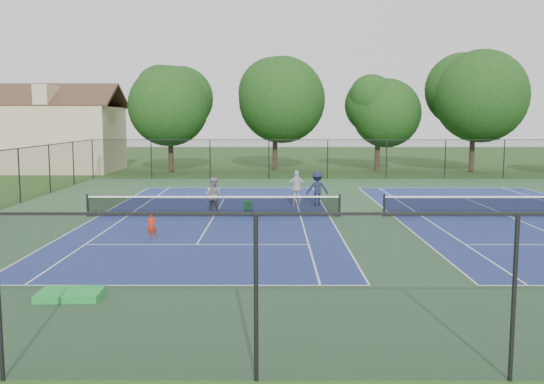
{
  "coord_description": "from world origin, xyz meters",
  "views": [
    {
      "loc": [
        -4.21,
        -28.25,
        4.62
      ],
      "look_at": [
        -4.24,
        -1.0,
        1.3
      ],
      "focal_mm": 40.0,
      "sensor_mm": 36.0,
      "label": 1
    }
  ],
  "objects_px": {
    "instructor": "(213,196)",
    "ball_hopper": "(248,205)",
    "tree_back_a": "(170,102)",
    "tree_back_c": "(378,108)",
    "bystander_a": "(297,188)",
    "child_player": "(152,226)",
    "bystander_b": "(317,189)",
    "ball_crate": "(248,213)",
    "tree_back_b": "(275,96)",
    "tree_back_d": "(474,92)",
    "clapboard_house": "(59,136)"
  },
  "relations": [
    {
      "from": "tree_back_d",
      "to": "bystander_b",
      "type": "bearing_deg",
      "value": -126.13
    },
    {
      "from": "child_player",
      "to": "instructor",
      "type": "xyz_separation_m",
      "value": [
        1.8,
        6.08,
        0.39
      ]
    },
    {
      "from": "instructor",
      "to": "ball_crate",
      "type": "height_order",
      "value": "instructor"
    },
    {
      "from": "child_player",
      "to": "ball_crate",
      "type": "bearing_deg",
      "value": 46.41
    },
    {
      "from": "ball_hopper",
      "to": "instructor",
      "type": "bearing_deg",
      "value": 164.13
    },
    {
      "from": "bystander_a",
      "to": "child_player",
      "type": "bearing_deg",
      "value": 49.22
    },
    {
      "from": "tree_back_b",
      "to": "child_player",
      "type": "distance_m",
      "value": 32.16
    },
    {
      "from": "bystander_a",
      "to": "ball_hopper",
      "type": "relative_size",
      "value": 4.51
    },
    {
      "from": "tree_back_c",
      "to": "bystander_b",
      "type": "xyz_separation_m",
      "value": [
        -6.84,
        -21.32,
        -4.57
      ]
    },
    {
      "from": "clapboard_house",
      "to": "bystander_b",
      "type": "distance_m",
      "value": 30.12
    },
    {
      "from": "bystander_b",
      "to": "ball_hopper",
      "type": "distance_m",
      "value": 4.84
    },
    {
      "from": "tree_back_b",
      "to": "tree_back_c",
      "type": "distance_m",
      "value": 9.12
    },
    {
      "from": "ball_hopper",
      "to": "tree_back_c",
      "type": "bearing_deg",
      "value": 67.12
    },
    {
      "from": "instructor",
      "to": "ball_hopper",
      "type": "bearing_deg",
      "value": -178.51
    },
    {
      "from": "clapboard_house",
      "to": "bystander_b",
      "type": "xyz_separation_m",
      "value": [
        21.16,
        -21.32,
        -2.18
      ]
    },
    {
      "from": "tree_back_a",
      "to": "tree_back_c",
      "type": "xyz_separation_m",
      "value": [
        18.0,
        1.0,
        -0.56
      ]
    },
    {
      "from": "bystander_b",
      "to": "ball_crate",
      "type": "distance_m",
      "value": 4.89
    },
    {
      "from": "tree_back_a",
      "to": "bystander_b",
      "type": "xyz_separation_m",
      "value": [
        11.16,
        -20.32,
        -5.13
      ]
    },
    {
      "from": "clapboard_house",
      "to": "instructor",
      "type": "relative_size",
      "value": 6.06
    },
    {
      "from": "tree_back_c",
      "to": "ball_crate",
      "type": "height_order",
      "value": "tree_back_c"
    },
    {
      "from": "clapboard_house",
      "to": "bystander_a",
      "type": "bearing_deg",
      "value": -46.85
    },
    {
      "from": "clapboard_house",
      "to": "ball_crate",
      "type": "bearing_deg",
      "value": -54.39
    },
    {
      "from": "clapboard_house",
      "to": "child_player",
      "type": "relative_size",
      "value": 10.71
    },
    {
      "from": "tree_back_d",
      "to": "bystander_a",
      "type": "distance_m",
      "value": 26.55
    },
    {
      "from": "tree_back_c",
      "to": "ball_hopper",
      "type": "xyz_separation_m",
      "value": [
        -10.38,
        -24.6,
        -5.0
      ]
    },
    {
      "from": "tree_back_b",
      "to": "tree_back_d",
      "type": "relative_size",
      "value": 0.97
    },
    {
      "from": "ball_crate",
      "to": "ball_hopper",
      "type": "relative_size",
      "value": 0.99
    },
    {
      "from": "tree_back_b",
      "to": "tree_back_c",
      "type": "relative_size",
      "value": 1.19
    },
    {
      "from": "tree_back_a",
      "to": "instructor",
      "type": "relative_size",
      "value": 5.13
    },
    {
      "from": "tree_back_a",
      "to": "tree_back_b",
      "type": "distance_m",
      "value": 9.24
    },
    {
      "from": "clapboard_house",
      "to": "instructor",
      "type": "distance_m",
      "value": 28.97
    },
    {
      "from": "clapboard_house",
      "to": "child_player",
      "type": "bearing_deg",
      "value": -64.96
    },
    {
      "from": "tree_back_b",
      "to": "ball_hopper",
      "type": "height_order",
      "value": "tree_back_b"
    },
    {
      "from": "tree_back_b",
      "to": "ball_crate",
      "type": "xyz_separation_m",
      "value": [
        -1.38,
        -25.6,
        -6.46
      ]
    },
    {
      "from": "instructor",
      "to": "bystander_b",
      "type": "height_order",
      "value": "bystander_b"
    },
    {
      "from": "tree_back_b",
      "to": "ball_crate",
      "type": "bearing_deg",
      "value": -93.09
    },
    {
      "from": "instructor",
      "to": "ball_hopper",
      "type": "relative_size",
      "value": 4.24
    },
    {
      "from": "tree_back_a",
      "to": "ball_hopper",
      "type": "xyz_separation_m",
      "value": [
        7.62,
        -23.6,
        -5.55
      ]
    },
    {
      "from": "bystander_a",
      "to": "instructor",
      "type": "bearing_deg",
      "value": 26.3
    },
    {
      "from": "instructor",
      "to": "ball_crate",
      "type": "distance_m",
      "value": 1.93
    },
    {
      "from": "bystander_a",
      "to": "tree_back_a",
      "type": "bearing_deg",
      "value": -70.3
    },
    {
      "from": "tree_back_c",
      "to": "ball_hopper",
      "type": "distance_m",
      "value": 27.16
    },
    {
      "from": "tree_back_d",
      "to": "ball_crate",
      "type": "height_order",
      "value": "tree_back_d"
    },
    {
      "from": "tree_back_d",
      "to": "bystander_a",
      "type": "relative_size",
      "value": 5.47
    },
    {
      "from": "tree_back_d",
      "to": "ball_crate",
      "type": "distance_m",
      "value": 30.65
    },
    {
      "from": "bystander_a",
      "to": "bystander_b",
      "type": "bearing_deg",
      "value": 178.5
    },
    {
      "from": "tree_back_a",
      "to": "ball_hopper",
      "type": "distance_m",
      "value": 25.41
    },
    {
      "from": "tree_back_a",
      "to": "bystander_a",
      "type": "distance_m",
      "value": 23.33
    },
    {
      "from": "child_player",
      "to": "ball_hopper",
      "type": "bearing_deg",
      "value": 46.41
    },
    {
      "from": "child_player",
      "to": "instructor",
      "type": "distance_m",
      "value": 6.36
    }
  ]
}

